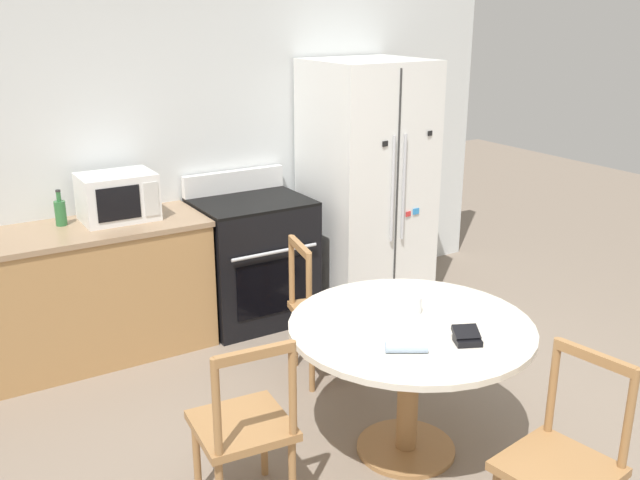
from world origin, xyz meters
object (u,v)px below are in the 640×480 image
object	(u,v)px
dining_chair_far	(325,312)
microwave	(118,197)
wallet	(467,337)
dining_chair_near	(562,465)
dining_chair_left	(244,428)
refrigerator	(366,183)
oven_range	(253,259)
counter_bottle	(60,212)
candle_glass	(413,306)

from	to	relation	value
dining_chair_far	microwave	bearing A→B (deg)	-127.91
dining_chair_far	wallet	distance (m)	1.27
dining_chair_near	wallet	xyz separation A→B (m)	(0.01, 0.61, 0.33)
dining_chair_left	dining_chair_near	bearing A→B (deg)	-37.87
microwave	wallet	size ratio (longest dim) A/B	2.87
refrigerator	microwave	distance (m)	1.89
dining_chair_left	wallet	size ratio (longest dim) A/B	5.46
oven_range	dining_chair_left	world-z (taller)	oven_range
microwave	oven_range	bearing A→B (deg)	-5.17
refrigerator	dining_chair_near	xyz separation A→B (m)	(-0.94, -2.78, -0.50)
oven_range	counter_bottle	xyz separation A→B (m)	(-1.28, 0.15, 0.52)
candle_glass	wallet	bearing A→B (deg)	-89.68
dining_chair_near	oven_range	bearing A→B (deg)	-8.64
counter_bottle	wallet	bearing A→B (deg)	-61.24
dining_chair_near	candle_glass	bearing A→B (deg)	-9.24
oven_range	microwave	distance (m)	1.10
refrigerator	oven_range	bearing A→B (deg)	175.69
refrigerator	oven_range	size ratio (longest dim) A/B	1.73
microwave	dining_chair_left	bearing A→B (deg)	-91.82
oven_range	candle_glass	size ratio (longest dim) A/B	12.07
microwave	dining_chair_far	xyz separation A→B (m)	(0.92, -1.10, -0.62)
dining_chair_near	refrigerator	bearing A→B (deg)	-27.64
microwave	wallet	distance (m)	2.53
dining_chair_near	microwave	bearing A→B (deg)	8.86
refrigerator	dining_chair_far	world-z (taller)	refrigerator
candle_glass	counter_bottle	bearing A→B (deg)	123.35
counter_bottle	candle_glass	size ratio (longest dim) A/B	2.62
dining_chair_left	candle_glass	bearing A→B (deg)	9.33
refrigerator	candle_glass	world-z (taller)	refrigerator
wallet	microwave	bearing A→B (deg)	112.28
refrigerator	candle_glass	distance (m)	2.00
oven_range	candle_glass	distance (m)	1.86
refrigerator	counter_bottle	distance (m)	2.25
wallet	oven_range	bearing A→B (deg)	90.60
oven_range	counter_bottle	distance (m)	1.39
counter_bottle	dining_chair_near	size ratio (longest dim) A/B	0.26
counter_bottle	dining_chair_near	bearing A→B (deg)	-66.53
refrigerator	dining_chair_far	bearing A→B (deg)	-135.55
oven_range	dining_chair_near	xyz separation A→B (m)	(0.02, -2.85, -0.03)
dining_chair_near	dining_chair_far	size ratio (longest dim) A/B	1.00
oven_range	microwave	size ratio (longest dim) A/B	2.27
oven_range	dining_chair_far	xyz separation A→B (m)	(-0.01, -1.02, -0.03)
dining_chair_far	dining_chair_near	bearing A→B (deg)	12.83
refrigerator	counter_bottle	world-z (taller)	refrigerator
refrigerator	oven_range	xyz separation A→B (m)	(-0.96, 0.07, -0.47)
oven_range	dining_chair_far	distance (m)	1.02
dining_chair_near	wallet	size ratio (longest dim) A/B	5.46
refrigerator	microwave	bearing A→B (deg)	175.27
candle_glass	wallet	world-z (taller)	candle_glass
refrigerator	dining_chair_left	distance (m)	2.73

